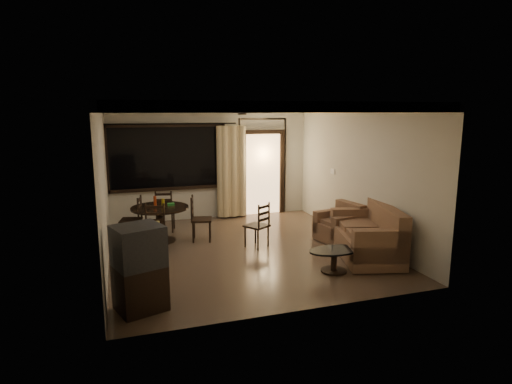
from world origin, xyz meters
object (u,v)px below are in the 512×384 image
object	(u,v)px
dining_table	(160,214)
dining_chair_south	(154,239)
coffee_table	(334,257)
armchair	(341,226)
dining_chair_east	(201,227)
sofa	(370,237)
dining_chair_west	(132,228)
dining_chair_north	(165,219)
side_chair	(257,234)
tv_cabinet	(139,268)

from	to	relation	value
dining_table	dining_chair_south	bearing A→B (deg)	-103.55
dining_chair_south	coffee_table	bearing A→B (deg)	-19.54
dining_table	armchair	xyz separation A→B (m)	(3.57, -1.14, -0.26)
dining_chair_east	sofa	world-z (taller)	sofa
dining_chair_west	sofa	xyz separation A→B (m)	(4.15, -2.38, 0.10)
dining_chair_west	dining_chair_south	world-z (taller)	same
dining_table	dining_chair_east	bearing A→B (deg)	-13.52
dining_table	coffee_table	bearing A→B (deg)	-45.55
dining_table	armchair	size ratio (longest dim) A/B	1.30
dining_chair_north	armchair	distance (m)	3.89
dining_chair_west	dining_chair_east	xyz separation A→B (m)	(1.38, -0.39, 0.00)
coffee_table	side_chair	bearing A→B (deg)	115.92
armchair	dining_table	bearing A→B (deg)	151.74
dining_chair_west	dining_chair_east	bearing A→B (deg)	87.69
tv_cabinet	side_chair	distance (m)	3.18
armchair	coffee_table	world-z (taller)	armchair
dining_chair_north	armchair	bearing A→B (deg)	164.05
dining_chair_east	sofa	size ratio (longest dim) A/B	0.48
dining_table	dining_chair_west	distance (m)	0.67
dining_table	armchair	world-z (taller)	dining_table
sofa	side_chair	distance (m)	2.17
dining_chair_south	armchair	distance (m)	3.78
dining_table	side_chair	world-z (taller)	dining_table
dining_chair_north	armchair	world-z (taller)	dining_chair_north
dining_chair_east	coffee_table	xyz separation A→B (m)	(1.79, -2.46, -0.02)
dining_chair_east	armchair	bearing A→B (deg)	-95.54
dining_chair_north	side_chair	xyz separation A→B (m)	(1.61, -1.75, -0.01)
dining_table	dining_chair_east	xyz separation A→B (m)	(0.81, -0.20, -0.30)
dining_chair_north	coffee_table	distance (m)	4.19
armchair	dining_chair_west	bearing A→B (deg)	151.59
dining_table	dining_chair_west	world-z (taller)	dining_table
sofa	dining_chair_west	bearing A→B (deg)	165.41
dining_chair_north	sofa	bearing A→B (deg)	152.51
dining_chair_south	coffee_table	distance (m)	3.34
tv_cabinet	coffee_table	distance (m)	3.23
sofa	armchair	distance (m)	1.05
sofa	dining_chair_east	bearing A→B (deg)	159.55
coffee_table	armchair	bearing A→B (deg)	57.47
dining_chair_east	coffee_table	size ratio (longest dim) A/B	1.07
dining_chair_east	tv_cabinet	bearing A→B (deg)	167.73
tv_cabinet	dining_chair_north	bearing A→B (deg)	60.27
dining_chair_south	dining_chair_west	bearing A→B (deg)	123.02
dining_chair_south	tv_cabinet	size ratio (longest dim) A/B	0.80
dining_table	dining_chair_north	bearing A→B (deg)	76.68
dining_chair_south	sofa	xyz separation A→B (m)	(3.79, -1.35, 0.08)
tv_cabinet	armchair	bearing A→B (deg)	6.46
side_chair	tv_cabinet	bearing A→B (deg)	8.56
dining_chair_east	side_chair	bearing A→B (deg)	-115.30
dining_chair_south	side_chair	bearing A→B (deg)	9.25
side_chair	dining_table	bearing A→B (deg)	-61.70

